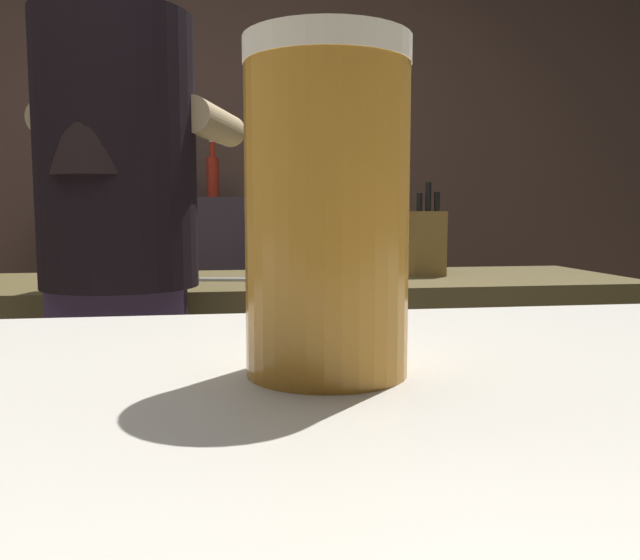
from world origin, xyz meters
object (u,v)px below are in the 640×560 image
at_px(bartender, 119,254).
at_px(bottle_vinegar, 172,177).
at_px(pint_glass_far, 327,210).
at_px(chefs_knife, 241,279).
at_px(mixing_bowl, 113,271).
at_px(bottle_soy, 213,175).
at_px(knife_block, 428,242).

relative_size(bartender, bottle_vinegar, 7.03).
distance_m(pint_glass_far, bottle_vinegar, 2.87).
bearing_deg(chefs_knife, bartender, -115.47).
distance_m(chefs_knife, pint_glass_far, 1.62).
bearing_deg(pint_glass_far, bartender, 102.31).
distance_m(bartender, mixing_bowl, 0.49).
xyz_separation_m(chefs_knife, bottle_soy, (-0.08, 1.25, 0.36)).
xyz_separation_m(bartender, chefs_knife, (0.28, 0.41, -0.10)).
distance_m(knife_block, bottle_soy, 1.38).
bearing_deg(pint_glass_far, chefs_knife, 89.31).
bearing_deg(mixing_bowl, chefs_knife, -11.48).
bearing_deg(bottle_soy, bottle_vinegar, 179.76).
distance_m(knife_block, mixing_bowl, 0.95).
distance_m(mixing_bowl, bottle_vinegar, 1.23).
relative_size(mixing_bowl, pint_glass_far, 1.30).
xyz_separation_m(knife_block, mixing_bowl, (-0.95, 0.01, -0.08)).
xyz_separation_m(knife_block, pint_glass_far, (-0.60, -1.67, 0.10)).
relative_size(chefs_knife, pint_glass_far, 1.63).
bearing_deg(bartender, pint_glass_far, -151.62).
bearing_deg(mixing_bowl, bottle_soy, 76.27).
xyz_separation_m(knife_block, bottle_vinegar, (-0.85, 1.19, 0.25)).
bearing_deg(pint_glass_far, bottle_vinegar, 95.02).
bearing_deg(bottle_vinegar, chefs_knife, -77.80).
height_order(chefs_knife, bottle_soy, bottle_soy).
height_order(chefs_knife, bottle_vinegar, bottle_vinegar).
relative_size(mixing_bowl, chefs_knife, 0.80).
distance_m(bartender, chefs_knife, 0.50).
xyz_separation_m(chefs_knife, pint_glass_far, (-0.02, -1.61, 0.20)).
xyz_separation_m(mixing_bowl, chefs_knife, (0.37, -0.08, -0.02)).
distance_m(knife_block, chefs_knife, 0.59).
height_order(pint_glass_far, bottle_vinegar, bottle_vinegar).
bearing_deg(bottle_soy, mixing_bowl, -103.73).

